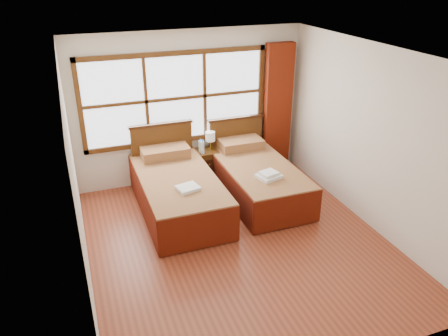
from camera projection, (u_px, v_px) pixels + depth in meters
name	position (u px, v px, depth m)	size (l,w,h in m)	color
floor	(238.00, 242.00, 6.11)	(4.50, 4.50, 0.00)	brown
ceiling	(241.00, 54.00, 4.99)	(4.50, 4.50, 0.00)	white
wall_back	(190.00, 108.00, 7.46)	(4.00, 4.00, 0.00)	silver
wall_left	(76.00, 183.00, 4.93)	(4.50, 4.50, 0.00)	silver
wall_right	(370.00, 138.00, 6.18)	(4.50, 4.50, 0.00)	silver
window	(176.00, 98.00, 7.26)	(3.16, 0.06, 1.56)	white
curtain	(277.00, 107.00, 7.90)	(0.50, 0.16, 2.30)	maroon
bed_left	(177.00, 190.00, 6.80)	(1.15, 2.23, 1.12)	#381B0B
bed_right	(256.00, 177.00, 7.23)	(1.10, 2.13, 1.07)	#381B0B
nightstand	(206.00, 166.00, 7.73)	(0.43, 0.43, 0.57)	#502D11
towels_left	(188.00, 188.00, 6.25)	(0.35, 0.32, 0.05)	white
towels_right	(269.00, 175.00, 6.64)	(0.40, 0.37, 0.10)	white
lamp	(210.00, 137.00, 7.58)	(0.17, 0.17, 0.32)	gold
bottle_near	(200.00, 146.00, 7.51)	(0.06, 0.06, 0.23)	#C3E9FB
bottle_far	(202.00, 147.00, 7.45)	(0.06, 0.06, 0.25)	#C3E9FB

